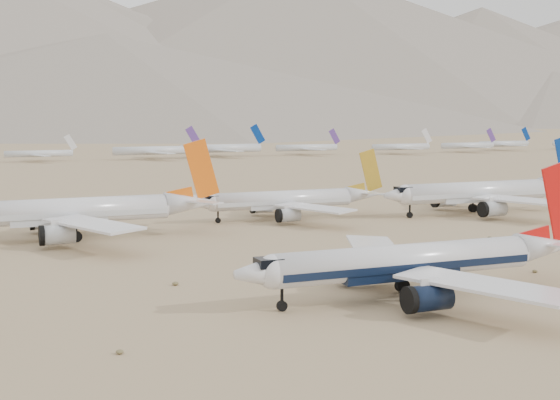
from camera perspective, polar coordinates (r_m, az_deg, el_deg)
ground at (r=114.32m, az=9.26°, el=-6.39°), size 7000.00×7000.00×0.00m
main_airliner at (r=108.45m, az=10.17°, el=-4.41°), size 51.45×50.26×18.16m
row2_navy_widebody at (r=199.40m, az=14.70°, el=0.57°), size 54.03×52.83×19.22m
row2_gold_tail at (r=183.24m, az=0.79°, el=0.01°), size 45.59×44.59×16.23m
row2_orange_tail at (r=159.90m, az=-14.63°, el=-0.81°), size 55.13×53.93×19.67m
distant_storage_row at (r=413.30m, az=-10.41°, el=3.54°), size 622.26×67.12×15.77m
mountain_range at (r=1755.28m, az=-18.41°, el=11.62°), size 7354.00×3024.00×470.00m
foothills at (r=1331.09m, az=3.81°, el=8.34°), size 4637.50×1395.00×155.00m
desert_scrub at (r=85.92m, az=5.04°, el=-10.50°), size 233.60×121.67×0.63m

